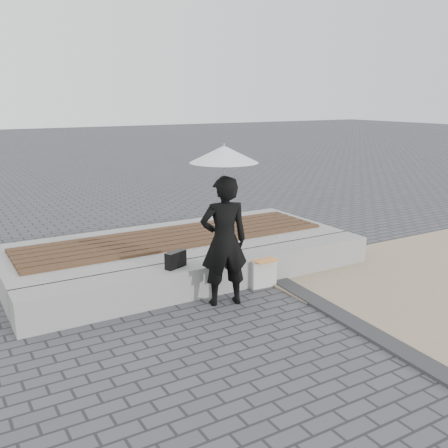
{
  "coord_description": "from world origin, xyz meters",
  "views": [
    {
      "loc": [
        -3.12,
        -3.88,
        2.45
      ],
      "look_at": [
        -0.15,
        1.12,
        1.0
      ],
      "focal_mm": 40.82,
      "sensor_mm": 36.0,
      "label": 1
    }
  ],
  "objects": [
    {
      "name": "handbag",
      "position": [
        -0.58,
        1.58,
        0.5
      ],
      "size": [
        0.31,
        0.21,
        0.21
      ],
      "primitive_type": "cube",
      "rotation": [
        0.0,
        0.0,
        0.39
      ],
      "color": "black",
      "rests_on": "seating_ledge"
    },
    {
      "name": "timber_decking",
      "position": [
        0.0,
        2.8,
        0.42
      ],
      "size": [
        4.6,
        1.2,
        0.04
      ],
      "primitive_type": null,
      "color": "brown",
      "rests_on": "timber_platform"
    },
    {
      "name": "ground",
      "position": [
        0.0,
        0.0,
        0.0
      ],
      "size": [
        80.0,
        80.0,
        0.0
      ],
      "primitive_type": "plane",
      "color": "#47474C",
      "rests_on": "ground"
    },
    {
      "name": "timber_platform",
      "position": [
        0.0,
        2.8,
        0.2
      ],
      "size": [
        5.0,
        2.0,
        0.4
      ],
      "primitive_type": "cube",
      "color": "#A9A8A3",
      "rests_on": "ground"
    },
    {
      "name": "seating_ledge",
      "position": [
        0.0,
        1.6,
        0.2
      ],
      "size": [
        5.0,
        0.45,
        0.4
      ],
      "primitive_type": "cube",
      "color": "#959692",
      "rests_on": "ground"
    },
    {
      "name": "parasol",
      "position": [
        -0.15,
        1.12,
        1.82
      ],
      "size": [
        0.79,
        0.79,
        1.01
      ],
      "rotation": [
        0.0,
        0.0,
        0.35
      ],
      "color": "#A3A2A7",
      "rests_on": "ground"
    },
    {
      "name": "woman",
      "position": [
        -0.15,
        1.12,
        0.79
      ],
      "size": [
        0.65,
        0.51,
        1.58
      ],
      "primitive_type": "imported",
      "rotation": [
        0.0,
        0.0,
        2.89
      ],
      "color": "black",
      "rests_on": "ground"
    },
    {
      "name": "edging_band",
      "position": [
        0.75,
        -0.5,
        0.02
      ],
      "size": [
        0.61,
        5.2,
        0.04
      ],
      "primitive_type": "cube",
      "rotation": [
        0.0,
        0.0,
        -0.07
      ],
      "color": "#313134",
      "rests_on": "ground"
    },
    {
      "name": "canvas_tote",
      "position": [
        0.58,
        1.36,
        0.19
      ],
      "size": [
        0.36,
        0.18,
        0.37
      ],
      "primitive_type": "cube",
      "rotation": [
        0.0,
        0.0,
        -0.08
      ],
      "color": "silver",
      "rests_on": "ground"
    },
    {
      "name": "magazine",
      "position": [
        0.58,
        1.31,
        0.38
      ],
      "size": [
        0.31,
        0.23,
        0.01
      ],
      "primitive_type": "cube",
      "rotation": [
        0.0,
        0.0,
        0.01
      ],
      "color": "red",
      "rests_on": "canvas_tote"
    }
  ]
}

